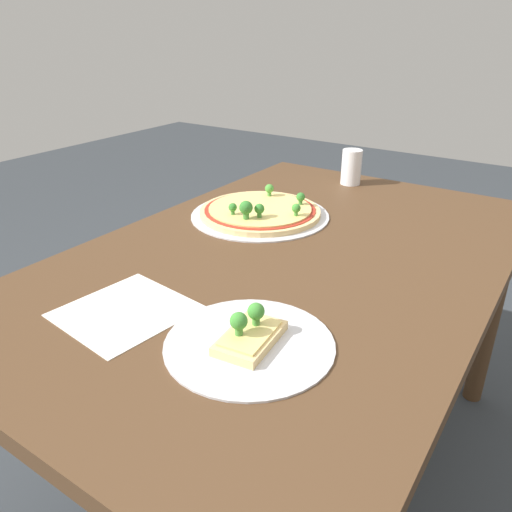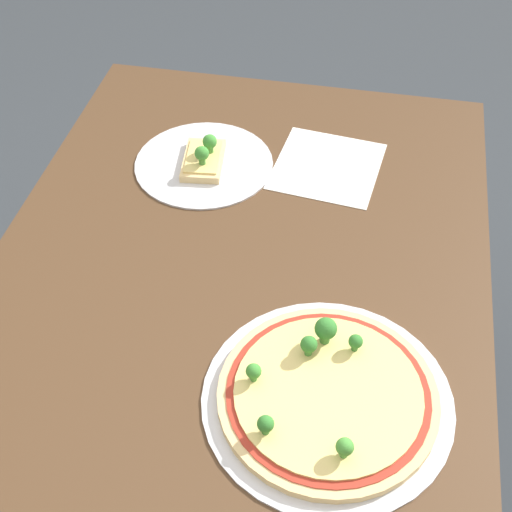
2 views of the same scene
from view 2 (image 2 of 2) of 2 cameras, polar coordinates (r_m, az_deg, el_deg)
The scene contains 5 objects.
ground_plane at distance 1.80m, azimuth -1.68°, elevation -18.28°, with size 8.00×8.00×0.00m, color #33383D.
dining_table at distance 1.27m, azimuth -2.26°, elevation -5.98°, with size 1.39×0.89×0.70m.
pizza_tray_whole at distance 1.09m, azimuth 5.71°, elevation -10.98°, with size 0.38×0.38×0.07m.
pizza_tray_slice at distance 1.48m, azimuth -4.19°, elevation 7.60°, with size 0.29×0.29×0.06m.
paper_menu at distance 1.48m, azimuth 5.72°, elevation 7.16°, with size 0.22×0.21×0.00m, color white.
Camera 2 is at (0.76, 0.20, 1.62)m, focal length 50.00 mm.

